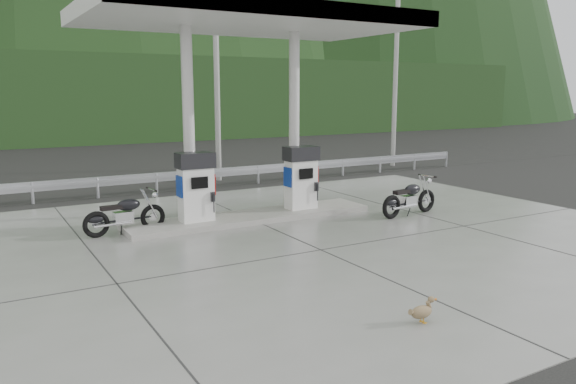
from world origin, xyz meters
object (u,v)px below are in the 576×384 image
gas_pump_left (196,187)px  motorcycle_left (125,215)px  gas_pump_right (301,178)px  duck (421,312)px  motorcycle_right (410,199)px

gas_pump_left → motorcycle_left: gas_pump_left is taller
gas_pump_right → motorcycle_left: 5.04m
motorcycle_left → duck: (2.53, -7.84, -0.29)m
gas_pump_right → motorcycle_right: gas_pump_right is taller
motorcycle_right → duck: motorcycle_right is taller
gas_pump_right → duck: size_ratio=3.83×
duck → gas_pump_left: bearing=96.6°
gas_pump_left → duck: bearing=-84.6°
gas_pump_left → duck: gas_pump_left is taller
duck → motorcycle_left: bearing=109.0°
duck → motorcycle_right: bearing=50.5°
motorcycle_right → gas_pump_left: bearing=156.2°
gas_pump_right → motorcycle_left: size_ratio=0.92×
motorcycle_left → motorcycle_right: motorcycle_right is taller
motorcycle_right → gas_pump_right: bearing=138.8°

